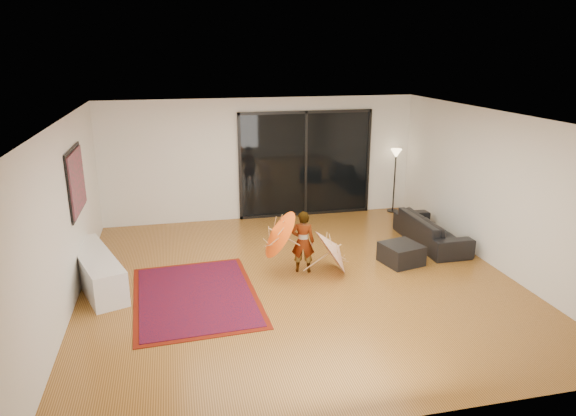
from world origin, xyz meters
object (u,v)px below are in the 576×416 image
object	(u,v)px
media_console	(96,270)
ottoman	(401,254)
sofa	(431,230)
child	(303,242)

from	to	relation	value
media_console	ottoman	distance (m)	5.22
sofa	child	distance (m)	2.91
media_console	child	bearing A→B (deg)	-22.87
ottoman	media_console	bearing A→B (deg)	177.63
sofa	child	size ratio (longest dim) A/B	1.77
ottoman	child	size ratio (longest dim) A/B	0.58
media_console	ottoman	size ratio (longest dim) A/B	3.16
media_console	sofa	world-z (taller)	sofa
media_console	sofa	bearing A→B (deg)	-14.76
ottoman	child	distance (m)	1.85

